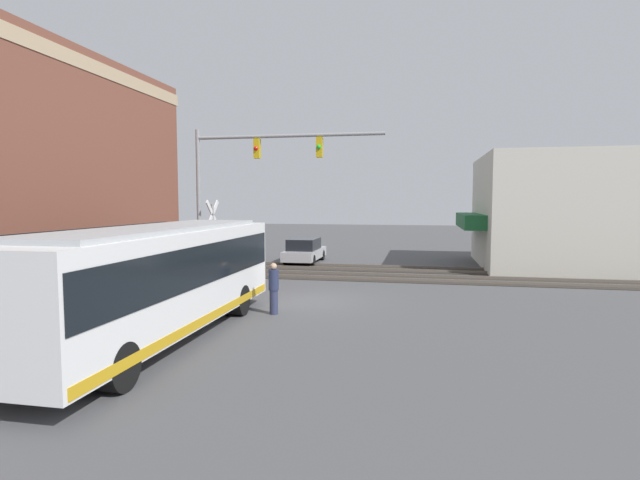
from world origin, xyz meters
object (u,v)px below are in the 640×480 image
object	(u,v)px
crossing_signal	(213,231)
pedestrian_near_bus	(274,288)
parked_car_silver	(305,251)
city_bus	(159,278)

from	to	relation	value
crossing_signal	pedestrian_near_bus	xyz separation A→B (m)	(-6.85, -5.11, -1.42)
crossing_signal	pedestrian_near_bus	distance (m)	8.67
crossing_signal	parked_car_silver	distance (m)	7.60
city_bus	crossing_signal	bearing A→B (deg)	15.94
crossing_signal	parked_car_silver	size ratio (longest dim) A/B	0.83
city_bus	pedestrian_near_bus	xyz separation A→B (m)	(3.55, -2.14, -0.83)
city_bus	crossing_signal	xyz separation A→B (m)	(10.40, 2.97, 0.59)
parked_car_silver	pedestrian_near_bus	size ratio (longest dim) A/B	2.69
city_bus	pedestrian_near_bus	bearing A→B (deg)	-31.12
crossing_signal	parked_car_silver	xyz separation A→B (m)	(6.81, -2.97, -1.60)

